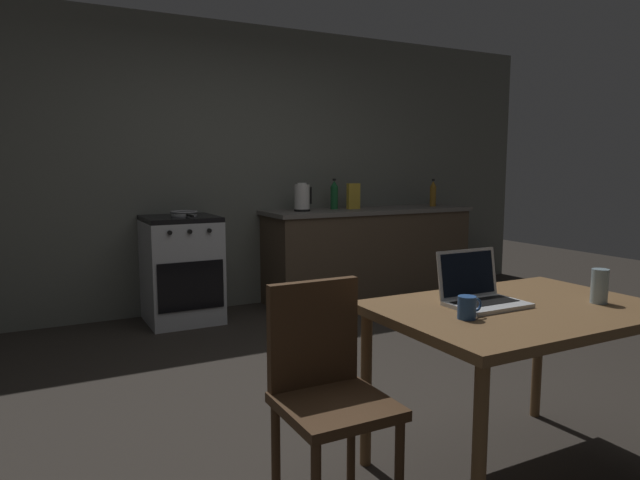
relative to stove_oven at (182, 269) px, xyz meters
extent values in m
plane|color=#2D2823|center=(0.56, -2.11, -0.45)|extent=(12.00, 12.00, 0.00)
cube|color=slate|center=(0.86, 0.35, 0.86)|extent=(6.40, 0.10, 2.63)
cube|color=#4C3D2D|center=(1.89, 0.00, -0.02)|extent=(2.10, 0.60, 0.87)
cube|color=#66605B|center=(1.89, 0.00, 0.44)|extent=(2.16, 0.64, 0.04)
cube|color=#B7BABF|center=(0.00, 0.00, -0.02)|extent=(0.60, 0.60, 0.87)
cube|color=black|center=(0.00, 0.00, 0.44)|extent=(0.60, 0.60, 0.04)
cube|color=black|center=(0.00, -0.30, -0.09)|extent=(0.54, 0.01, 0.40)
cylinder|color=black|center=(-0.16, -0.31, 0.36)|extent=(0.04, 0.02, 0.04)
cylinder|color=black|center=(0.00, -0.31, 0.36)|extent=(0.04, 0.02, 0.04)
cylinder|color=black|center=(0.16, -0.31, 0.36)|extent=(0.04, 0.02, 0.04)
cube|color=brown|center=(0.66, -3.10, 0.27)|extent=(1.19, 0.82, 0.04)
cylinder|color=brown|center=(0.13, -3.45, -0.10)|extent=(0.05, 0.05, 0.70)
cylinder|color=brown|center=(0.13, -2.75, -0.10)|extent=(0.05, 0.05, 0.70)
cylinder|color=brown|center=(1.20, -2.75, -0.10)|extent=(0.05, 0.05, 0.70)
cube|color=#4C331E|center=(-0.19, -3.03, -0.01)|extent=(0.40, 0.40, 0.04)
cube|color=#4C331E|center=(-0.19, -2.85, 0.22)|extent=(0.38, 0.04, 0.42)
cylinder|color=#4C331E|center=(-0.02, -3.20, -0.24)|extent=(0.04, 0.04, 0.43)
cylinder|color=#4C331E|center=(-0.36, -2.86, -0.24)|extent=(0.04, 0.04, 0.43)
cylinder|color=#4C331E|center=(-0.02, -2.86, -0.24)|extent=(0.04, 0.04, 0.43)
cube|color=silver|center=(0.54, -3.05, 0.30)|extent=(0.32, 0.22, 0.02)
cube|color=black|center=(0.54, -3.03, 0.31)|extent=(0.28, 0.12, 0.00)
cube|color=silver|center=(0.54, -2.92, 0.41)|extent=(0.32, 0.04, 0.21)
cube|color=black|center=(0.54, -2.92, 0.41)|extent=(0.29, 0.03, 0.18)
cylinder|color=black|center=(1.15, 0.00, 0.47)|extent=(0.15, 0.15, 0.02)
cylinder|color=silver|center=(1.15, 0.00, 0.59)|extent=(0.14, 0.14, 0.23)
cylinder|color=silver|center=(1.15, 0.00, 0.71)|extent=(0.09, 0.09, 0.02)
cube|color=black|center=(1.24, 0.00, 0.60)|extent=(0.02, 0.02, 0.16)
cylinder|color=#8C601E|center=(2.66, -0.05, 0.56)|extent=(0.07, 0.07, 0.21)
cone|color=#8C601E|center=(2.66, -0.05, 0.69)|extent=(0.07, 0.07, 0.06)
cylinder|color=black|center=(2.66, -0.05, 0.73)|extent=(0.03, 0.03, 0.02)
cylinder|color=gray|center=(0.03, -0.02, 0.46)|extent=(0.21, 0.21, 0.01)
torus|color=gray|center=(0.03, -0.02, 0.49)|extent=(0.23, 0.23, 0.02)
cylinder|color=black|center=(0.03, -0.21, 0.48)|extent=(0.02, 0.18, 0.02)
cylinder|color=#264C8C|center=(0.33, -3.15, 0.33)|extent=(0.07, 0.07, 0.09)
torus|color=#264C8C|center=(0.37, -3.15, 0.34)|extent=(0.05, 0.01, 0.05)
cylinder|color=#99B7C6|center=(1.01, -3.22, 0.36)|extent=(0.07, 0.07, 0.15)
cube|color=gold|center=(1.73, 0.02, 0.58)|extent=(0.13, 0.05, 0.25)
cylinder|color=#19592D|center=(1.54, 0.08, 0.57)|extent=(0.07, 0.07, 0.22)
cone|color=#19592D|center=(1.54, 0.08, 0.71)|extent=(0.07, 0.07, 0.06)
cylinder|color=black|center=(1.54, 0.08, 0.75)|extent=(0.03, 0.03, 0.02)
camera|label=1|loc=(-1.16, -4.77, 0.87)|focal=31.74mm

